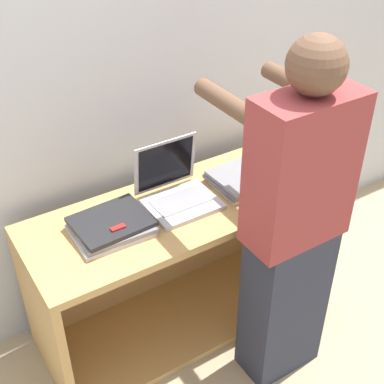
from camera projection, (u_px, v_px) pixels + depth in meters
ground_plane at (213, 354)px, 2.55m from camera, size 12.00×12.00×0.00m
wall_back at (136, 71)px, 2.30m from camera, size 8.00×0.05×2.40m
cart at (175, 258)px, 2.58m from camera, size 1.40×0.53×0.71m
laptop_open at (177, 191)px, 2.33m from camera, size 0.30×0.28×0.26m
laptop_stack_left at (112, 226)px, 2.16m from camera, size 0.33×0.26×0.06m
laptop_stack_right at (246, 178)px, 2.45m from camera, size 0.32×0.26×0.06m
person at (292, 229)px, 2.09m from camera, size 0.40×0.52×1.55m
inventory_tag at (118, 228)px, 2.10m from camera, size 0.06×0.02×0.01m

